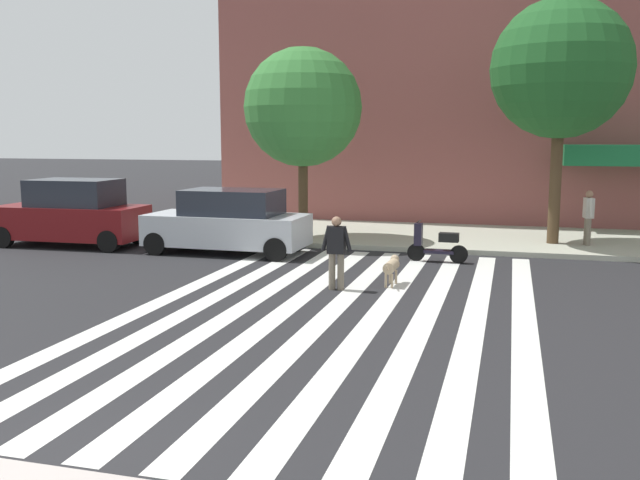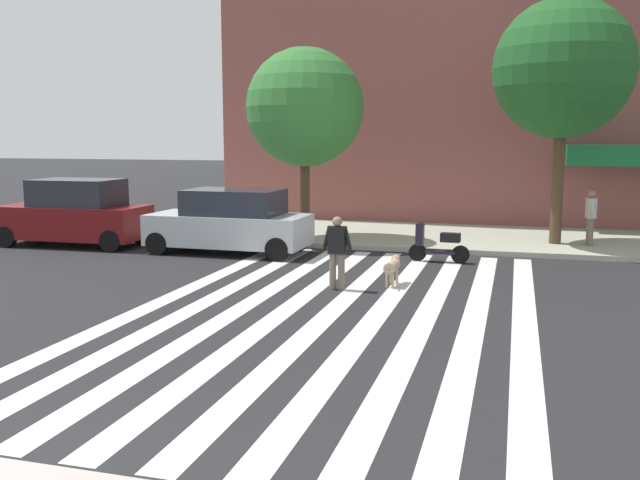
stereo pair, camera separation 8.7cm
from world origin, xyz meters
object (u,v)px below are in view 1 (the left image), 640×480
street_tree_middle (561,69)px  dog_on_leash (392,266)px  pedestrian_bystander (588,214)px  parked_car_near_curb (72,214)px  parked_scooter (437,245)px  parked_car_behind_first (229,222)px  street_tree_nearest (303,108)px  pedestrian_dog_walker (336,249)px

street_tree_middle → dog_on_leash: street_tree_middle is taller
street_tree_middle → pedestrian_bystander: bearing=-8.2°
parked_car_near_curb → street_tree_middle: street_tree_middle is taller
parked_car_near_curb → pedestrian_bystander: 15.71m
parked_car_near_curb → parked_scooter: bearing=0.8°
parked_car_behind_first → street_tree_nearest: size_ratio=0.78×
parked_car_behind_first → street_tree_nearest: (1.48, 2.58, 3.35)m
parked_scooter → pedestrian_bystander: size_ratio=1.00×
parked_car_near_curb → dog_on_leash: bearing=-16.5°
parked_car_behind_first → parked_scooter: parked_car_behind_first is taller
street_tree_middle → pedestrian_dog_walker: 9.96m
dog_on_leash → pedestrian_bystander: pedestrian_bystander is taller
street_tree_nearest → dog_on_leash: 7.86m
street_tree_nearest → street_tree_middle: size_ratio=0.82×
street_tree_middle → dog_on_leash: bearing=-120.0°
street_tree_nearest → dog_on_leash: street_tree_nearest is taller
parked_scooter → street_tree_middle: (3.14, 3.37, 4.86)m
street_tree_nearest → parked_scooter: bearing=-28.2°
parked_scooter → street_tree_nearest: street_tree_nearest is taller
parked_car_near_curb → parked_car_behind_first: 5.22m
pedestrian_dog_walker → street_tree_middle: bearing=56.4°
parked_car_behind_first → pedestrian_bystander: parked_car_behind_first is taller
street_tree_nearest → dog_on_leash: size_ratio=5.59×
parked_car_near_curb → parked_scooter: 11.24m
parked_car_near_curb → pedestrian_bystander: (15.34, 3.38, 0.08)m
pedestrian_bystander → pedestrian_dog_walker: bearing=-129.0°
parked_car_behind_first → parked_scooter: (6.01, 0.15, -0.43)m
street_tree_nearest → pedestrian_dog_walker: (2.73, -6.50, -3.34)m
street_tree_middle → parked_scooter: bearing=-133.0°
parked_car_near_curb → pedestrian_dog_walker: (9.44, -3.92, -0.07)m
parked_scooter → street_tree_middle: size_ratio=0.22×
parked_car_behind_first → pedestrian_dog_walker: bearing=-42.9°
pedestrian_bystander → parked_car_near_curb: bearing=-167.6°
parked_car_near_curb → pedestrian_bystander: parked_car_near_curb is taller
parked_car_near_curb → street_tree_nearest: bearing=21.0°
parked_scooter → parked_car_near_curb: bearing=-179.2°
dog_on_leash → parked_car_near_curb: bearing=163.5°
parked_car_near_curb → street_tree_middle: (14.37, 3.52, 4.34)m
parked_car_near_curb → parked_car_behind_first: size_ratio=0.99×
parked_car_behind_first → dog_on_leash: 6.18m
parked_car_behind_first → parked_scooter: 6.03m
parked_car_behind_first → street_tree_middle: (9.16, 3.52, 4.42)m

